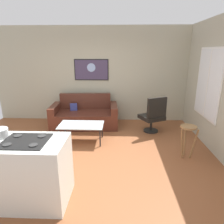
# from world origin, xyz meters

# --- Properties ---
(ground) EXTENTS (6.40, 6.40, 0.04)m
(ground) POSITION_xyz_m (0.00, 0.00, -0.02)
(ground) COLOR brown
(back_wall) EXTENTS (6.40, 0.05, 2.80)m
(back_wall) POSITION_xyz_m (0.00, 2.42, 1.40)
(back_wall) COLOR #ADA991
(back_wall) RESTS_ON ground
(right_wall) EXTENTS (0.05, 6.40, 2.80)m
(right_wall) POSITION_xyz_m (2.62, 0.30, 1.40)
(right_wall) COLOR #ADA994
(right_wall) RESTS_ON ground
(couch) EXTENTS (1.92, 1.05, 0.89)m
(couch) POSITION_xyz_m (-0.40, 1.82, 0.29)
(couch) COLOR #4C2319
(couch) RESTS_ON ground
(coffee_table) EXTENTS (1.04, 0.61, 0.43)m
(coffee_table) POSITION_xyz_m (-0.29, 0.74, 0.40)
(coffee_table) COLOR silver
(coffee_table) RESTS_ON ground
(armchair) EXTENTS (0.73, 0.72, 0.98)m
(armchair) POSITION_xyz_m (1.50, 1.37, 0.48)
(armchair) COLOR black
(armchair) RESTS_ON ground
(bar_stool) EXTENTS (0.36, 0.36, 0.68)m
(bar_stool) POSITION_xyz_m (1.97, 0.08, 0.52)
(bar_stool) COLOR olive
(bar_stool) RESTS_ON ground
(kitchen_counter) EXTENTS (1.67, 0.70, 0.95)m
(kitchen_counter) POSITION_xyz_m (-0.95, -1.26, 0.47)
(kitchen_counter) COLOR white
(kitchen_counter) RESTS_ON ground
(wall_painting) EXTENTS (1.02, 0.03, 0.62)m
(wall_painting) POSITION_xyz_m (-0.25, 2.38, 1.56)
(wall_painting) COLOR black
(window) EXTENTS (0.03, 1.23, 1.57)m
(window) POSITION_xyz_m (2.59, 0.90, 1.39)
(window) COLOR silver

